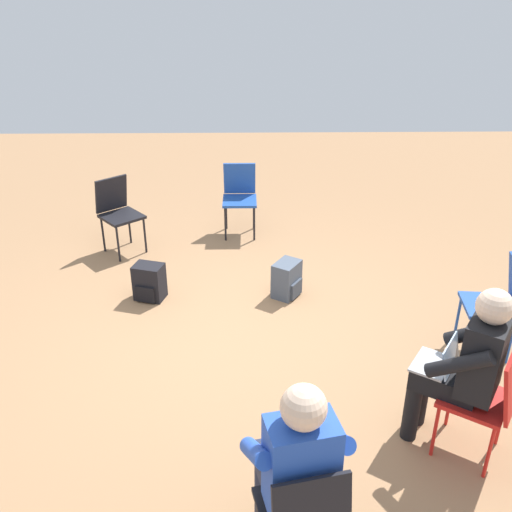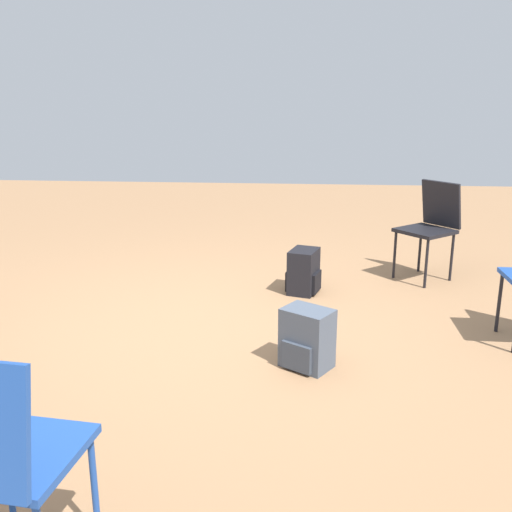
{
  "view_description": "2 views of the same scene",
  "coord_description": "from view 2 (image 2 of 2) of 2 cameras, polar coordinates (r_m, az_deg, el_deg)",
  "views": [
    {
      "loc": [
        -0.04,
        4.17,
        2.9
      ],
      "look_at": [
        -0.1,
        0.33,
        0.96
      ],
      "focal_mm": 40.0,
      "sensor_mm": 36.0,
      "label": 1
    },
    {
      "loc": [
        -3.53,
        -0.68,
        1.54
      ],
      "look_at": [
        0.06,
        -0.36,
        0.54
      ],
      "focal_mm": 40.0,
      "sensor_mm": 36.0,
      "label": 2
    }
  ],
  "objects": [
    {
      "name": "backpack_near_laptop_user",
      "position": [
        4.65,
        4.77,
        -1.79
      ],
      "size": [
        0.33,
        0.3,
        0.36
      ],
      "rotation": [
        0.0,
        0.0,
        2.85
      ],
      "color": "black",
      "rests_on": "ground"
    },
    {
      "name": "chair_southeast",
      "position": [
        5.16,
        17.1,
        3.17
      ],
      "size": [
        0.58,
        0.59,
        0.85
      ],
      "rotation": [
        0.0,
        0.0,
        0.71
      ],
      "color": "black",
      "rests_on": "ground"
    },
    {
      "name": "ground_plane",
      "position": [
        3.91,
        -5.45,
        -7.74
      ],
      "size": [
        14.0,
        14.0,
        0.0
      ],
      "primitive_type": "plane",
      "color": "#99704C"
    },
    {
      "name": "backpack_by_empty_chair",
      "position": [
        3.4,
        5.13,
        -8.53
      ],
      "size": [
        0.32,
        0.34,
        0.36
      ],
      "rotation": [
        0.0,
        0.0,
        1.0
      ],
      "color": "#475160",
      "rests_on": "ground"
    }
  ]
}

